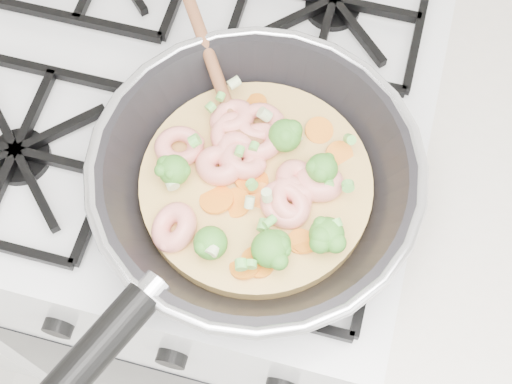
# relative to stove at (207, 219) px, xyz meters

# --- Properties ---
(stove) EXTENTS (0.60, 0.60, 0.92)m
(stove) POSITION_rel_stove_xyz_m (0.00, 0.00, 0.00)
(stove) COLOR white
(stove) RESTS_ON ground
(skillet) EXTENTS (0.36, 0.58, 0.10)m
(skillet) POSITION_rel_stove_xyz_m (0.12, -0.14, 0.50)
(skillet) COLOR black
(skillet) RESTS_ON stove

